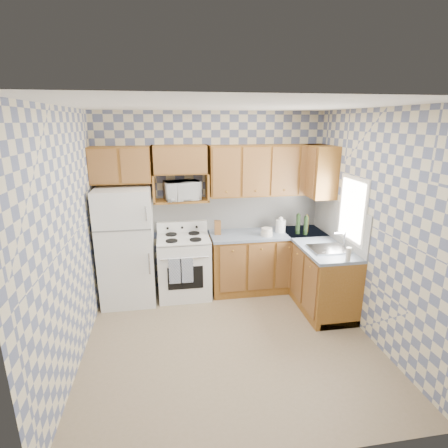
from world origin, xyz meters
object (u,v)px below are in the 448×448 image
at_px(stove_body, 184,267).
at_px(microwave, 182,190).
at_px(electric_kettle, 280,226).
at_px(refrigerator, 127,246).

xyz_separation_m(stove_body, microwave, (0.01, 0.15, 1.14)).
xyz_separation_m(stove_body, electric_kettle, (1.49, 0.02, 0.56)).
height_order(refrigerator, microwave, microwave).
relative_size(refrigerator, electric_kettle, 8.94).
distance_m(stove_body, electric_kettle, 1.59).
distance_m(refrigerator, electric_kettle, 2.30).
bearing_deg(stove_body, electric_kettle, 0.76).
bearing_deg(stove_body, microwave, 85.82).
distance_m(refrigerator, stove_body, 0.89).
bearing_deg(electric_kettle, microwave, 174.89).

